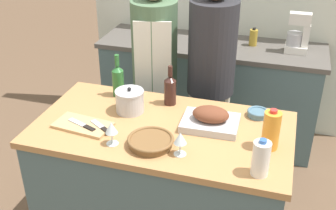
{
  "coord_description": "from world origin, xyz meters",
  "views": [
    {
      "loc": [
        0.64,
        -2.0,
        2.22
      ],
      "look_at": [
        0.0,
        0.12,
        1.0
      ],
      "focal_mm": 45.0,
      "sensor_mm": 36.0,
      "label": 1
    }
  ],
  "objects": [
    {
      "name": "wine_bottle_dark",
      "position": [
        -0.03,
        0.28,
        1.03
      ],
      "size": [
        0.08,
        0.08,
        0.26
      ],
      "color": "#381E19",
      "rests_on": "kitchen_island"
    },
    {
      "name": "person_cook_guest",
      "position": [
        0.13,
        0.76,
        0.93
      ],
      "size": [
        0.34,
        0.34,
        1.68
      ],
      "rotation": [
        0.0,
        0.0,
        -0.05
      ],
      "color": "beige",
      "rests_on": "ground_plane"
    },
    {
      "name": "back_counter",
      "position": [
        0.0,
        1.43,
        0.46
      ],
      "size": [
        1.96,
        0.6,
        0.92
      ],
      "color": "#4C666B",
      "rests_on": "ground_plane"
    },
    {
      "name": "stock_pot",
      "position": [
        -0.24,
        0.12,
        1.0
      ],
      "size": [
        0.18,
        0.18,
        0.17
      ],
      "color": "#B7B7BC",
      "rests_on": "kitchen_island"
    },
    {
      "name": "wine_glass_right",
      "position": [
        0.17,
        -0.24,
        1.02
      ],
      "size": [
        0.07,
        0.07,
        0.14
      ],
      "color": "silver",
      "rests_on": "kitchen_island"
    },
    {
      "name": "cutting_board",
      "position": [
        -0.44,
        -0.13,
        0.93
      ],
      "size": [
        0.35,
        0.21,
        0.02
      ],
      "color": "tan",
      "rests_on": "kitchen_island"
    },
    {
      "name": "condiment_bottle_tall",
      "position": [
        -0.03,
        1.47,
        1.0
      ],
      "size": [
        0.05,
        0.05,
        0.16
      ],
      "color": "maroon",
      "rests_on": "back_counter"
    },
    {
      "name": "roasting_pan",
      "position": [
        0.27,
        0.08,
        0.97
      ],
      "size": [
        0.34,
        0.26,
        0.13
      ],
      "color": "#BCBCC1",
      "rests_on": "kitchen_island"
    },
    {
      "name": "condiment_bottle_extra",
      "position": [
        0.06,
        1.36,
        1.0
      ],
      "size": [
        0.06,
        0.06,
        0.17
      ],
      "color": "#332D28",
      "rests_on": "back_counter"
    },
    {
      "name": "milk_jug",
      "position": [
        0.59,
        -0.28,
        1.02
      ],
      "size": [
        0.09,
        0.09,
        0.2
      ],
      "color": "white",
      "rests_on": "kitchen_island"
    },
    {
      "name": "condiment_bottle_short",
      "position": [
        0.35,
        1.5,
        0.99
      ],
      "size": [
        0.07,
        0.07,
        0.16
      ],
      "color": "#B28E2D",
      "rests_on": "back_counter"
    },
    {
      "name": "knife_paring",
      "position": [
        -0.32,
        -0.14,
        0.95
      ],
      "size": [
        0.16,
        0.12,
        0.01
      ],
      "color": "#B7B7BC",
      "rests_on": "cutting_board"
    },
    {
      "name": "knife_chef",
      "position": [
        -0.44,
        -0.15,
        0.95
      ],
      "size": [
        0.2,
        0.1,
        0.01
      ],
      "color": "#B7B7BC",
      "rests_on": "cutting_board"
    },
    {
      "name": "kitchen_island",
      "position": [
        0.0,
        0.0,
        0.46
      ],
      "size": [
        1.51,
        0.81,
        0.92
      ],
      "color": "#4C666B",
      "rests_on": "ground_plane"
    },
    {
      "name": "mixing_bowl",
      "position": [
        0.52,
        0.28,
        0.95
      ],
      "size": [
        0.13,
        0.13,
        0.04
      ],
      "color": "slate",
      "rests_on": "kitchen_island"
    },
    {
      "name": "person_cook_aproned",
      "position": [
        -0.3,
        0.76,
        0.91
      ],
      "size": [
        0.34,
        0.36,
        1.64
      ],
      "rotation": [
        0.0,
        0.0,
        0.24
      ],
      "color": "beige",
      "rests_on": "ground_plane"
    },
    {
      "name": "wine_glass_left",
      "position": [
        -0.21,
        -0.25,
        1.02
      ],
      "size": [
        0.07,
        0.07,
        0.14
      ],
      "color": "silver",
      "rests_on": "kitchen_island"
    },
    {
      "name": "stand_mixer",
      "position": [
        0.71,
        1.44,
        1.06
      ],
      "size": [
        0.18,
        0.14,
        0.33
      ],
      "color": "silver",
      "rests_on": "back_counter"
    },
    {
      "name": "wine_bottle_green",
      "position": [
        -0.39,
        0.3,
        1.04
      ],
      "size": [
        0.08,
        0.08,
        0.29
      ],
      "color": "#28662D",
      "rests_on": "kitchen_island"
    },
    {
      "name": "wicker_basket",
      "position": [
        -0.0,
        -0.2,
        0.95
      ],
      "size": [
        0.26,
        0.26,
        0.05
      ],
      "color": "brown",
      "rests_on": "kitchen_island"
    },
    {
      "name": "juice_jug",
      "position": [
        0.62,
        -0.04,
        1.03
      ],
      "size": [
        0.09,
        0.09,
        0.23
      ],
      "color": "orange",
      "rests_on": "kitchen_island"
    }
  ]
}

